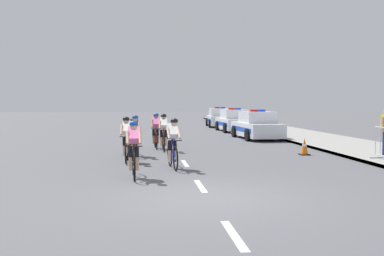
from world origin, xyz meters
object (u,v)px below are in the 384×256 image
object	(u,v)px
cyclist_second	(173,143)
cyclist_third	(127,139)
cyclist_fourth	(135,135)
cyclist_fifth	(163,132)
police_car_third	(220,118)
cyclist_lead	(134,149)
traffic_cone_near	(304,147)
police_car_second	(234,121)
cyclist_sixth	(156,130)
police_car_nearest	(257,126)

from	to	relation	value
cyclist_second	cyclist_third	size ratio (longest dim) A/B	1.00
cyclist_fourth	cyclist_second	bearing A→B (deg)	-70.13
cyclist_fifth	police_car_third	size ratio (longest dim) A/B	0.38
cyclist_fourth	cyclist_fifth	distance (m)	2.05
cyclist_lead	cyclist_second	bearing A→B (deg)	54.24
cyclist_second	traffic_cone_near	bearing A→B (deg)	29.61
cyclist_third	traffic_cone_near	distance (m)	6.76
cyclist_third	police_car_third	bearing A→B (deg)	72.08
police_car_second	cyclist_fifth	bearing A→B (deg)	-114.77
cyclist_lead	cyclist_third	xyz separation A→B (m)	(-0.29, 3.21, 0.00)
cyclist_third	traffic_cone_near	world-z (taller)	cyclist_third
cyclist_second	cyclist_sixth	distance (m)	5.98
cyclist_lead	cyclist_fourth	xyz separation A→B (m)	(-0.06, 4.87, 0.00)
cyclist_lead	police_car_second	distance (m)	19.18
cyclist_fifth	traffic_cone_near	distance (m)	5.65
cyclist_lead	cyclist_fifth	world-z (taller)	same
police_car_nearest	police_car_third	bearing A→B (deg)	90.01
cyclist_fifth	traffic_cone_near	xyz separation A→B (m)	(5.24, -2.05, -0.48)
police_car_third	cyclist_second	bearing A→B (deg)	-103.26
cyclist_sixth	police_car_nearest	xyz separation A→B (m)	(5.60, 4.45, -0.11)
cyclist_fifth	police_car_third	world-z (taller)	police_car_third
cyclist_second	police_car_third	distance (m)	22.92
cyclist_fourth	cyclist_fifth	world-z (taller)	same
cyclist_third	cyclist_sixth	distance (m)	4.47
cyclist_second	police_car_third	size ratio (longest dim) A/B	0.38
cyclist_second	cyclist_lead	bearing A→B (deg)	-125.76
cyclist_sixth	police_car_nearest	size ratio (longest dim) A/B	0.38
cyclist_second	cyclist_third	bearing A→B (deg)	131.17
cyclist_sixth	police_car_nearest	bearing A→B (deg)	38.44
cyclist_third	police_car_third	distance (m)	21.73
cyclist_second	cyclist_third	xyz separation A→B (m)	(-1.43, 1.63, 0.00)
cyclist_fourth	police_car_second	size ratio (longest dim) A/B	0.39
cyclist_sixth	traffic_cone_near	distance (m)	6.32
traffic_cone_near	cyclist_fifth	bearing A→B (deg)	158.60
cyclist_fifth	cyclist_sixth	size ratio (longest dim) A/B	1.00
cyclist_sixth	police_car_nearest	world-z (taller)	police_car_nearest
cyclist_second	police_car_third	xyz separation A→B (m)	(5.26, 22.31, -0.11)
cyclist_lead	cyclist_fifth	size ratio (longest dim) A/B	1.00
police_car_second	police_car_third	distance (m)	5.81
police_car_nearest	cyclist_sixth	bearing A→B (deg)	-141.56
police_car_third	cyclist_fifth	bearing A→B (deg)	-107.04
police_car_second	cyclist_third	bearing A→B (deg)	-114.21
traffic_cone_near	police_car_second	bearing A→B (deg)	89.70
cyclist_second	police_car_nearest	bearing A→B (deg)	63.22
cyclist_sixth	traffic_cone_near	bearing A→B (deg)	-28.67
police_car_nearest	traffic_cone_near	xyz separation A→B (m)	(-0.07, -7.47, -0.37)
traffic_cone_near	cyclist_fourth	bearing A→B (deg)	176.87
cyclist_third	police_car_third	xyz separation A→B (m)	(6.69, 20.68, -0.11)
cyclist_second	traffic_cone_near	world-z (taller)	cyclist_second
cyclist_third	police_car_nearest	xyz separation A→B (m)	(6.69, 8.78, -0.11)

